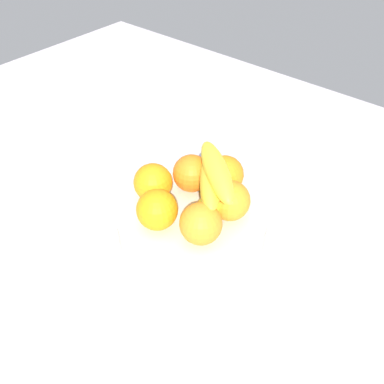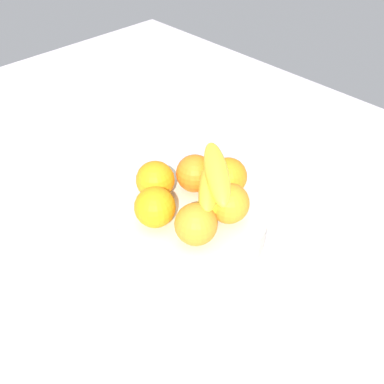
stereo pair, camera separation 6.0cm
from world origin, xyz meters
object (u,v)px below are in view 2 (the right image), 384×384
(fruit_bowl, at_px, (192,219))
(orange_front_left, at_px, (155,207))
(orange_front_right, at_px, (196,224))
(orange_top_stack, at_px, (155,180))
(orange_back_right, at_px, (196,174))
(orange_back_left, at_px, (228,177))
(banana_bunch, at_px, (214,187))
(orange_center, at_px, (229,203))

(fruit_bowl, xyz_separation_m, orange_front_left, (-0.02, -0.07, 0.06))
(orange_front_left, relative_size, orange_front_right, 1.00)
(orange_front_right, xyz_separation_m, orange_top_stack, (-0.13, 0.03, 0.00))
(orange_front_right, height_order, orange_back_right, same)
(orange_back_left, bearing_deg, orange_top_stack, -129.53)
(orange_front_left, relative_size, orange_top_stack, 1.00)
(orange_back_left, distance_m, banana_bunch, 0.06)
(banana_bunch, bearing_deg, orange_top_stack, -155.14)
(fruit_bowl, relative_size, orange_back_left, 3.88)
(orange_front_left, distance_m, orange_top_stack, 0.07)
(orange_front_left, xyz_separation_m, orange_back_right, (-0.02, 0.11, 0.00))
(orange_center, bearing_deg, orange_back_left, 133.80)
(orange_center, bearing_deg, orange_front_left, -129.52)
(orange_center, xyz_separation_m, orange_top_stack, (-0.14, -0.05, 0.00))
(fruit_bowl, bearing_deg, orange_front_right, -39.13)
(orange_front_right, xyz_separation_m, orange_back_left, (-0.05, 0.13, 0.00))
(orange_back_left, relative_size, orange_back_right, 1.00)
(orange_back_right, bearing_deg, orange_front_left, -81.46)
(orange_front_right, bearing_deg, banana_bunch, 112.07)
(fruit_bowl, xyz_separation_m, orange_top_stack, (-0.07, -0.02, 0.06))
(orange_back_left, bearing_deg, orange_center, -46.20)
(orange_front_left, xyz_separation_m, banana_bunch, (0.05, 0.10, 0.02))
(fruit_bowl, height_order, orange_back_right, orange_back_right)
(orange_front_right, bearing_deg, orange_back_left, 110.32)
(orange_front_right, distance_m, orange_center, 0.08)
(orange_top_stack, bearing_deg, orange_front_right, -11.17)
(orange_center, xyz_separation_m, orange_back_right, (-0.10, 0.02, 0.00))
(orange_front_right, distance_m, orange_top_stack, 0.14)
(fruit_bowl, height_order, orange_front_right, orange_front_right)
(orange_back_left, xyz_separation_m, orange_back_right, (-0.05, -0.04, 0.00))
(fruit_bowl, bearing_deg, orange_front_left, -105.17)
(orange_front_right, bearing_deg, orange_back_right, 135.79)
(orange_top_stack, distance_m, banana_bunch, 0.12)
(fruit_bowl, xyz_separation_m, orange_back_left, (0.01, 0.08, 0.06))
(fruit_bowl, xyz_separation_m, orange_back_right, (-0.04, 0.04, 0.06))
(orange_center, relative_size, orange_back_left, 1.00)
(orange_top_stack, xyz_separation_m, banana_bunch, (0.10, 0.05, 0.02))
(banana_bunch, bearing_deg, orange_front_left, -116.52)
(orange_front_left, height_order, orange_center, same)
(orange_front_left, distance_m, orange_back_left, 0.15)
(fruit_bowl, distance_m, banana_bunch, 0.09)
(orange_center, height_order, orange_back_right, same)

